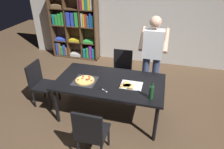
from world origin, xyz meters
name	(u,v)px	position (x,y,z in m)	size (l,w,h in m)	color
ground_plane	(110,114)	(0.00, 0.00, 0.00)	(12.00, 12.00, 0.00)	brown
back_wall	(135,12)	(0.00, 2.60, 1.40)	(6.40, 0.10, 2.80)	silver
dining_table	(110,84)	(0.00, 0.00, 0.69)	(1.89, 1.03, 0.75)	black
chair_near_camera	(91,132)	(0.00, -1.00, 0.51)	(0.42, 0.42, 0.90)	black
chair_far_side	(122,68)	(0.00, 1.00, 0.51)	(0.42, 0.42, 0.90)	black
chair_left_end	(40,82)	(-1.43, 0.00, 0.51)	(0.42, 0.42, 0.90)	black
bookshelf	(75,27)	(-1.70, 2.38, 0.94)	(1.40, 0.35, 1.95)	#513823
person_serving_pizza	(152,55)	(0.65, 0.78, 1.00)	(0.55, 0.54, 1.75)	#38476B
pepperoni_pizza_on_tray	(85,81)	(-0.42, -0.12, 0.77)	(0.40, 0.40, 0.04)	#2D2D33
pizza_slices_on_towel	(129,85)	(0.36, -0.07, 0.76)	(0.36, 0.28, 0.03)	white
wine_bottle	(151,92)	(0.74, -0.33, 0.87)	(0.07, 0.07, 0.32)	#194723
kitchen_scissors	(102,89)	(-0.06, -0.28, 0.76)	(0.19, 0.15, 0.01)	silver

